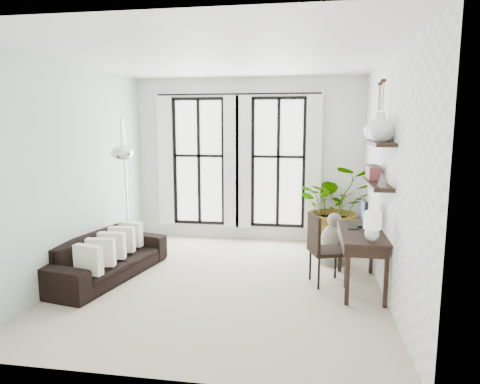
% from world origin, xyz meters
% --- Properties ---
extents(floor, '(5.00, 5.00, 0.00)m').
position_xyz_m(floor, '(0.00, 0.00, 0.00)').
color(floor, '#B6AB91').
rests_on(floor, ground).
extents(ceiling, '(5.00, 5.00, 0.00)m').
position_xyz_m(ceiling, '(0.00, 0.00, 3.20)').
color(ceiling, white).
rests_on(ceiling, wall_back).
extents(wall_left, '(0.00, 5.00, 5.00)m').
position_xyz_m(wall_left, '(-2.25, 0.00, 1.60)').
color(wall_left, '#B0C4BA').
rests_on(wall_left, floor).
extents(wall_right, '(0.00, 5.00, 5.00)m').
position_xyz_m(wall_right, '(2.25, 0.00, 1.60)').
color(wall_right, white).
rests_on(wall_right, floor).
extents(wall_back, '(4.50, 0.00, 4.50)m').
position_xyz_m(wall_back, '(0.00, 2.50, 1.60)').
color(wall_back, white).
rests_on(wall_back, floor).
extents(windows, '(3.26, 0.13, 2.65)m').
position_xyz_m(windows, '(-0.20, 2.43, 1.56)').
color(windows, white).
rests_on(windows, wall_back).
extents(wall_shelves, '(0.25, 1.30, 0.60)m').
position_xyz_m(wall_shelves, '(2.11, 0.11, 1.73)').
color(wall_shelves, black).
rests_on(wall_shelves, wall_right).
extents(sofa, '(1.26, 2.30, 0.63)m').
position_xyz_m(sofa, '(-1.80, -0.09, 0.32)').
color(sofa, black).
rests_on(sofa, floor).
extents(throw_pillows, '(0.40, 1.52, 0.40)m').
position_xyz_m(throw_pillows, '(-1.70, -0.09, 0.50)').
color(throw_pillows, white).
rests_on(throw_pillows, sofa).
extents(plant, '(1.63, 1.48, 1.58)m').
position_xyz_m(plant, '(1.71, 2.09, 0.79)').
color(plant, '#2D7228').
rests_on(plant, floor).
extents(desk, '(0.59, 1.39, 1.21)m').
position_xyz_m(desk, '(1.94, 0.02, 0.76)').
color(desk, black).
rests_on(desk, floor).
extents(desk_chair, '(0.61, 0.61, 1.03)m').
position_xyz_m(desk_chair, '(1.41, 0.14, 0.59)').
color(desk_chair, black).
rests_on(desk_chair, floor).
extents(arc_lamp, '(0.75, 1.34, 2.45)m').
position_xyz_m(arc_lamp, '(-1.70, 0.45, 1.88)').
color(arc_lamp, silver).
rests_on(arc_lamp, floor).
extents(buddha, '(0.48, 0.48, 0.86)m').
position_xyz_m(buddha, '(1.64, 1.13, 0.36)').
color(buddha, slate).
rests_on(buddha, floor).
extents(vase_a, '(0.37, 0.37, 0.38)m').
position_xyz_m(vase_a, '(2.11, -0.18, 2.27)').
color(vase_a, white).
rests_on(vase_a, shelf_upper).
extents(vase_b, '(0.37, 0.37, 0.38)m').
position_xyz_m(vase_b, '(2.11, 0.22, 2.27)').
color(vase_b, white).
rests_on(vase_b, shelf_upper).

